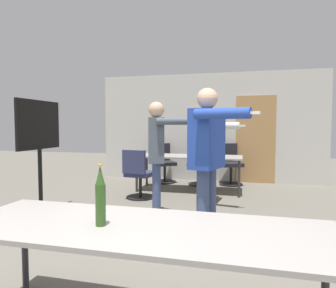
{
  "coord_description": "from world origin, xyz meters",
  "views": [
    {
      "loc": [
        0.78,
        -1.5,
        1.34
      ],
      "look_at": [
        -0.17,
        2.37,
        1.1
      ],
      "focal_mm": 32.0,
      "sensor_mm": 36.0,
      "label": 1
    }
  ],
  "objects_px": {
    "person_center_tall": "(208,150)",
    "office_chair_far_left": "(202,167)",
    "person_right_polo": "(211,148)",
    "beer_bottle": "(100,197)",
    "office_chair_mid_tucked": "(230,165)",
    "tv_screen": "(39,145)",
    "office_chair_near_pushed": "(139,176)",
    "person_near_casual": "(157,148)",
    "office_chair_far_right": "(164,164)"
  },
  "relations": [
    {
      "from": "office_chair_far_right",
      "to": "office_chair_mid_tucked",
      "type": "bearing_deg",
      "value": 149.72
    },
    {
      "from": "tv_screen",
      "to": "person_right_polo",
      "type": "relative_size",
      "value": 1.06
    },
    {
      "from": "person_center_tall",
      "to": "person_near_casual",
      "type": "distance_m",
      "value": 1.09
    },
    {
      "from": "person_center_tall",
      "to": "person_right_polo",
      "type": "relative_size",
      "value": 1.09
    },
    {
      "from": "office_chair_far_left",
      "to": "office_chair_far_right",
      "type": "distance_m",
      "value": 0.97
    },
    {
      "from": "person_center_tall",
      "to": "beer_bottle",
      "type": "bearing_deg",
      "value": 3.43
    },
    {
      "from": "office_chair_near_pushed",
      "to": "office_chair_mid_tucked",
      "type": "height_order",
      "value": "office_chair_mid_tucked"
    },
    {
      "from": "office_chair_far_left",
      "to": "office_chair_far_right",
      "type": "height_order",
      "value": "office_chair_far_right"
    },
    {
      "from": "office_chair_far_left",
      "to": "person_right_polo",
      "type": "bearing_deg",
      "value": -112.86
    },
    {
      "from": "office_chair_mid_tucked",
      "to": "beer_bottle",
      "type": "bearing_deg",
      "value": 64.15
    },
    {
      "from": "tv_screen",
      "to": "office_chair_far_right",
      "type": "distance_m",
      "value": 3.27
    },
    {
      "from": "office_chair_far_left",
      "to": "beer_bottle",
      "type": "relative_size",
      "value": 2.37
    },
    {
      "from": "office_chair_far_right",
      "to": "beer_bottle",
      "type": "xyz_separation_m",
      "value": [
        0.96,
        -5.23,
        0.48
      ]
    },
    {
      "from": "person_right_polo",
      "to": "office_chair_near_pushed",
      "type": "bearing_deg",
      "value": -82.43
    },
    {
      "from": "office_chair_near_pushed",
      "to": "tv_screen",
      "type": "bearing_deg",
      "value": -124.64
    },
    {
      "from": "tv_screen",
      "to": "office_chair_far_right",
      "type": "xyz_separation_m",
      "value": [
        1.14,
        3.0,
        -0.62
      ]
    },
    {
      "from": "person_right_polo",
      "to": "office_chair_mid_tucked",
      "type": "bearing_deg",
      "value": -177.72
    },
    {
      "from": "tv_screen",
      "to": "office_chair_far_left",
      "type": "relative_size",
      "value": 1.91
    },
    {
      "from": "office_chair_mid_tucked",
      "to": "office_chair_far_left",
      "type": "bearing_deg",
      "value": 6.5
    },
    {
      "from": "office_chair_far_left",
      "to": "office_chair_mid_tucked",
      "type": "height_order",
      "value": "office_chair_mid_tucked"
    },
    {
      "from": "person_right_polo",
      "to": "office_chair_near_pushed",
      "type": "xyz_separation_m",
      "value": [
        -1.33,
        0.06,
        -0.55
      ]
    },
    {
      "from": "person_center_tall",
      "to": "person_right_polo",
      "type": "xyz_separation_m",
      "value": [
        -0.13,
        1.69,
        -0.09
      ]
    },
    {
      "from": "person_center_tall",
      "to": "office_chair_far_left",
      "type": "distance_m",
      "value": 3.35
    },
    {
      "from": "tv_screen",
      "to": "office_chair_near_pushed",
      "type": "relative_size",
      "value": 1.89
    },
    {
      "from": "office_chair_near_pushed",
      "to": "office_chair_mid_tucked",
      "type": "bearing_deg",
      "value": 55.2
    },
    {
      "from": "office_chair_far_left",
      "to": "office_chair_far_right",
      "type": "xyz_separation_m",
      "value": [
        -0.94,
        0.23,
        0.01
      ]
    },
    {
      "from": "tv_screen",
      "to": "beer_bottle",
      "type": "xyz_separation_m",
      "value": [
        2.11,
        -2.23,
        -0.14
      ]
    },
    {
      "from": "office_chair_mid_tucked",
      "to": "person_center_tall",
      "type": "bearing_deg",
      "value": 68.5
    },
    {
      "from": "person_right_polo",
      "to": "office_chair_mid_tucked",
      "type": "relative_size",
      "value": 1.75
    },
    {
      "from": "person_near_casual",
      "to": "person_center_tall",
      "type": "bearing_deg",
      "value": 31.98
    },
    {
      "from": "tv_screen",
      "to": "office_chair_mid_tucked",
      "type": "distance_m",
      "value": 4.14
    },
    {
      "from": "person_near_casual",
      "to": "office_chair_far_right",
      "type": "xyz_separation_m",
      "value": [
        -0.62,
        2.74,
        -0.6
      ]
    },
    {
      "from": "person_center_tall",
      "to": "office_chair_far_left",
      "type": "relative_size",
      "value": 1.97
    },
    {
      "from": "person_right_polo",
      "to": "beer_bottle",
      "type": "distance_m",
      "value": 3.46
    },
    {
      "from": "person_near_casual",
      "to": "beer_bottle",
      "type": "distance_m",
      "value": 2.51
    },
    {
      "from": "office_chair_mid_tucked",
      "to": "office_chair_far_right",
      "type": "bearing_deg",
      "value": -16.78
    },
    {
      "from": "tv_screen",
      "to": "person_right_polo",
      "type": "height_order",
      "value": "tv_screen"
    },
    {
      "from": "person_center_tall",
      "to": "beer_bottle",
      "type": "distance_m",
      "value": 1.82
    },
    {
      "from": "tv_screen",
      "to": "office_chair_far_left",
      "type": "distance_m",
      "value": 3.53
    },
    {
      "from": "office_chair_near_pushed",
      "to": "beer_bottle",
      "type": "height_order",
      "value": "beer_bottle"
    },
    {
      "from": "person_center_tall",
      "to": "person_right_polo",
      "type": "bearing_deg",
      "value": -157.33
    },
    {
      "from": "office_chair_far_right",
      "to": "office_chair_mid_tucked",
      "type": "relative_size",
      "value": 0.98
    },
    {
      "from": "tv_screen",
      "to": "office_chair_far_left",
      "type": "xyz_separation_m",
      "value": [
        2.08,
        2.78,
        -0.64
      ]
    },
    {
      "from": "office_chair_far_right",
      "to": "person_right_polo",
      "type": "bearing_deg",
      "value": 93.11
    },
    {
      "from": "office_chair_mid_tucked",
      "to": "person_right_polo",
      "type": "bearing_deg",
      "value": 62.74
    },
    {
      "from": "person_near_casual",
      "to": "beer_bottle",
      "type": "bearing_deg",
      "value": -8.14
    },
    {
      "from": "office_chair_near_pushed",
      "to": "beer_bottle",
      "type": "bearing_deg",
      "value": -67.66
    },
    {
      "from": "tv_screen",
      "to": "office_chair_near_pushed",
      "type": "bearing_deg",
      "value": -41.18
    },
    {
      "from": "office_chair_far_right",
      "to": "office_chair_far_left",
      "type": "bearing_deg",
      "value": 133.49
    },
    {
      "from": "person_near_casual",
      "to": "office_chair_mid_tucked",
      "type": "height_order",
      "value": "person_near_casual"
    }
  ]
}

